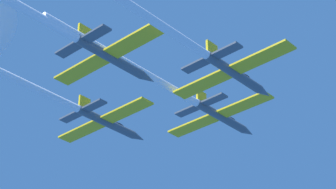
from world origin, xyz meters
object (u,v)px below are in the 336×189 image
jet_left_wing (45,93)px  jet_right_wing (184,41)px  jet_slot (27,10)px  jet_lead (180,93)px

jet_left_wing → jet_right_wing: jet_left_wing is taller
jet_right_wing → jet_slot: 20.79m
jet_lead → jet_slot: size_ratio=0.83×
jet_right_wing → jet_lead: bearing=133.8°
jet_lead → jet_right_wing: (11.07, -11.54, -1.31)m
jet_left_wing → jet_slot: bearing=-44.5°
jet_slot → jet_lead: bearing=90.1°
jet_lead → jet_left_wing: jet_lead is taller
jet_right_wing → jet_slot: size_ratio=0.85×
jet_left_wing → jet_slot: jet_slot is taller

